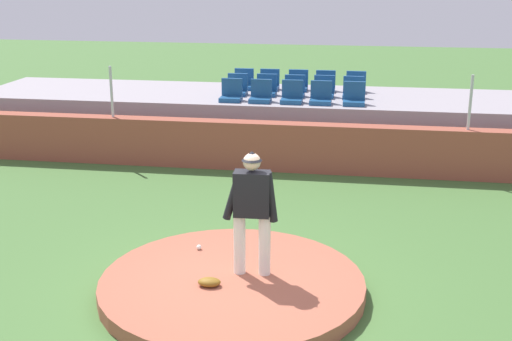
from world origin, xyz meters
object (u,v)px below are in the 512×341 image
at_px(stadium_chair_5, 237,88).
at_px(pitcher, 252,204).
at_px(stadium_chair_4, 354,98).
at_px(stadium_chair_2, 292,96).
at_px(fielding_glove, 209,282).
at_px(stadium_chair_3, 321,97).
at_px(baseball, 199,247).
at_px(stadium_chair_12, 298,84).
at_px(stadium_chair_11, 269,83).
at_px(stadium_chair_1, 261,95).
at_px(stadium_chair_7, 294,90).
at_px(stadium_chair_10, 244,83).
at_px(stadium_chair_8, 324,90).
at_px(stadium_chair_13, 325,85).
at_px(stadium_chair_9, 353,92).
at_px(stadium_chair_6, 266,89).
at_px(stadium_chair_0, 231,94).
at_px(stadium_chair_14, 356,86).

bearing_deg(stadium_chair_5, pitcher, 102.18).
bearing_deg(stadium_chair_4, pitcher, 80.05).
bearing_deg(pitcher, stadium_chair_2, 89.59).
relative_size(fielding_glove, stadium_chair_3, 0.60).
distance_m(baseball, stadium_chair_12, 7.81).
height_order(fielding_glove, stadium_chair_2, stadium_chair_2).
height_order(stadium_chair_4, stadium_chair_11, same).
bearing_deg(fielding_glove, stadium_chair_1, -90.66).
distance_m(stadium_chair_2, stadium_chair_7, 0.76).
height_order(stadium_chair_7, stadium_chair_10, same).
relative_size(stadium_chair_5, stadium_chair_7, 1.00).
bearing_deg(fielding_glove, stadium_chair_8, -100.90).
bearing_deg(stadium_chair_7, stadium_chair_13, -129.01).
bearing_deg(stadium_chair_8, stadium_chair_9, 177.50).
distance_m(stadium_chair_2, stadium_chair_5, 1.59).
bearing_deg(stadium_chair_9, stadium_chair_4, 92.64).
xyz_separation_m(stadium_chair_11, stadium_chair_12, (0.72, 0.00, 0.00)).
relative_size(stadium_chair_12, stadium_chair_13, 1.00).
height_order(stadium_chair_6, stadium_chair_8, same).
distance_m(stadium_chair_1, stadium_chair_3, 1.37).
distance_m(stadium_chair_2, stadium_chair_13, 1.73).
bearing_deg(stadium_chair_11, fielding_glove, 93.07).
bearing_deg(stadium_chair_9, pitcher, 81.31).
bearing_deg(stadium_chair_2, stadium_chair_5, -28.20).
distance_m(pitcher, fielding_glove, 1.15).
height_order(stadium_chair_10, stadium_chair_11, same).
xyz_separation_m(stadium_chair_3, stadium_chair_9, (0.71, 0.77, 0.00)).
relative_size(stadium_chair_11, stadium_chair_12, 1.00).
distance_m(stadium_chair_4, stadium_chair_8, 1.07).
height_order(stadium_chair_0, stadium_chair_4, same).
relative_size(pitcher, stadium_chair_9, 3.42).
bearing_deg(stadium_chair_9, fielding_glove, 78.43).
xyz_separation_m(stadium_chair_6, stadium_chair_11, (-0.04, 0.81, 0.00)).
bearing_deg(stadium_chair_13, stadium_chair_0, 37.79).
xyz_separation_m(stadium_chair_0, stadium_chair_2, (1.40, -0.00, 0.00)).
xyz_separation_m(stadium_chair_8, stadium_chair_9, (0.69, -0.03, 0.00)).
distance_m(stadium_chair_6, stadium_chair_9, 2.06).
bearing_deg(stadium_chair_7, baseball, 84.48).
relative_size(stadium_chair_4, stadium_chair_7, 1.00).
relative_size(stadium_chair_0, stadium_chair_2, 1.00).
bearing_deg(stadium_chair_7, stadium_chair_0, 28.71).
height_order(stadium_chair_11, stadium_chair_14, same).
distance_m(stadium_chair_3, stadium_chair_11, 2.13).
xyz_separation_m(stadium_chair_2, stadium_chair_12, (-0.03, 1.61, 0.00)).
relative_size(stadium_chair_1, stadium_chair_14, 1.00).
distance_m(stadium_chair_7, stadium_chair_9, 1.38).
relative_size(stadium_chair_2, stadium_chair_12, 1.00).
distance_m(stadium_chair_11, stadium_chair_12, 0.72).
height_order(stadium_chair_12, stadium_chair_13, same).
relative_size(stadium_chair_5, stadium_chair_8, 1.00).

